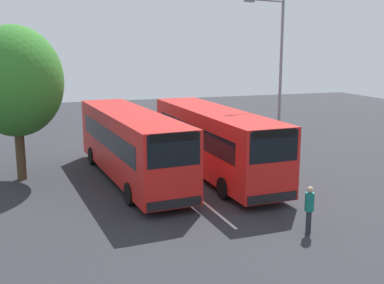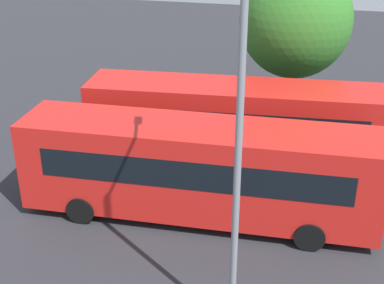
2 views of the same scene
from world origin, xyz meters
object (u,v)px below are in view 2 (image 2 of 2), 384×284
object	(u,v)px
bus_far_left	(235,122)
bus_center_left	(197,169)
depot_tree	(295,20)
street_lamp	(237,142)

from	to	relation	value
bus_far_left	bus_center_left	size ratio (longest dim) A/B	1.01
depot_tree	bus_center_left	bearing A→B (deg)	76.02
bus_far_left	street_lamp	bearing A→B (deg)	94.40
bus_far_left	depot_tree	xyz separation A→B (m)	(-1.72, -5.03, 2.93)
bus_center_left	depot_tree	xyz separation A→B (m)	(-2.27, -9.10, 2.93)
street_lamp	depot_tree	size ratio (longest dim) A/B	1.20
bus_center_left	street_lamp	xyz separation A→B (m)	(-1.94, 4.45, 3.24)
bus_far_left	depot_tree	distance (m)	6.07
street_lamp	depot_tree	world-z (taller)	street_lamp
street_lamp	bus_far_left	bearing A→B (deg)	-7.81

